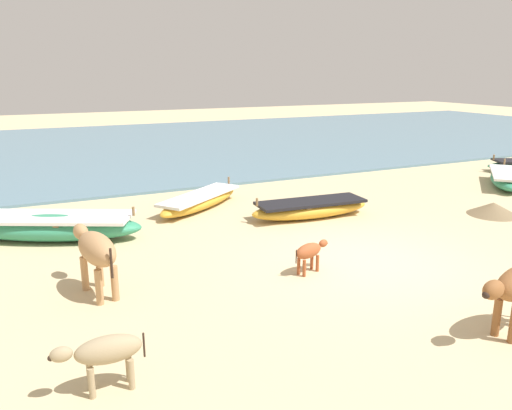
{
  "coord_description": "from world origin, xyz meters",
  "views": [
    {
      "loc": [
        -6.02,
        -7.44,
        3.63
      ],
      "look_at": [
        -1.17,
        2.82,
        0.6
      ],
      "focal_mm": 35.42,
      "sensor_mm": 36.0,
      "label": 1
    }
  ],
  "objects": [
    {
      "name": "ground",
      "position": [
        0.0,
        0.0,
        0.0
      ],
      "size": [
        80.0,
        80.0,
        0.0
      ],
      "primitive_type": "plane",
      "color": "#CCB789"
    },
    {
      "name": "fishing_boat_4",
      "position": [
        8.14,
        3.52,
        0.26
      ],
      "size": [
        2.89,
        2.81,
        0.67
      ],
      "rotation": [
        0.0,
        0.0,
        0.76
      ],
      "color": "#338C66",
      "rests_on": "ground"
    },
    {
      "name": "fishing_boat_0",
      "position": [
        -5.56,
        4.13,
        0.3
      ],
      "size": [
        4.1,
        2.79,
        0.75
      ],
      "rotation": [
        0.0,
        0.0,
        5.82
      ],
      "color": "#338C66",
      "rests_on": "ground"
    },
    {
      "name": "calf_far_dun",
      "position": [
        -5.38,
        -2.02,
        0.5
      ],
      "size": [
        1.07,
        0.34,
        0.69
      ],
      "rotation": [
        0.0,
        0.0,
        3.1
      ],
      "color": "tan",
      "rests_on": "ground"
    },
    {
      "name": "sea_water",
      "position": [
        0.0,
        17.38,
        0.04
      ],
      "size": [
        60.0,
        20.0,
        0.08
      ],
      "primitive_type": "cube",
      "color": "slate",
      "rests_on": "ground"
    },
    {
      "name": "fishing_boat_2",
      "position": [
        -1.73,
        5.18,
        0.22
      ],
      "size": [
        3.13,
        2.62,
        0.6
      ],
      "rotation": [
        0.0,
        0.0,
        0.64
      ],
      "color": "gold",
      "rests_on": "ground"
    },
    {
      "name": "cow_second_adult_tan",
      "position": [
        -5.06,
        0.76,
        0.77
      ],
      "size": [
        0.7,
        1.65,
        1.08
      ],
      "rotation": [
        0.0,
        0.0,
        1.77
      ],
      "color": "tan",
      "rests_on": "ground"
    },
    {
      "name": "debris_pile_1",
      "position": [
        4.94,
        1.33,
        0.16
      ],
      "size": [
        1.4,
        1.4,
        0.33
      ],
      "primitive_type": "cone",
      "rotation": [
        0.0,
        0.0,
        1.67
      ],
      "color": "#7A6647",
      "rests_on": "ground"
    },
    {
      "name": "calf_near_rust",
      "position": [
        -1.39,
        0.04,
        0.41
      ],
      "size": [
        0.86,
        0.43,
        0.57
      ],
      "rotation": [
        0.0,
        0.0,
        0.31
      ],
      "color": "#9E4C28",
      "rests_on": "ground"
    },
    {
      "name": "fishing_boat_1",
      "position": [
        0.52,
        3.15,
        0.24
      ],
      "size": [
        3.24,
        1.12,
        0.64
      ],
      "rotation": [
        0.0,
        0.0,
        3.07
      ],
      "color": "gold",
      "rests_on": "ground"
    }
  ]
}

